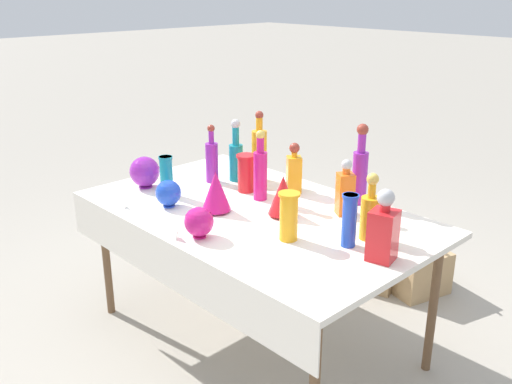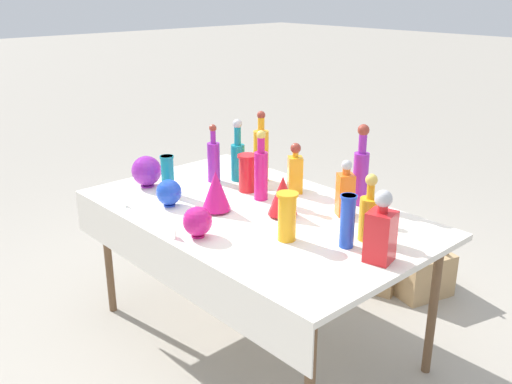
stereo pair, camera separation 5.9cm
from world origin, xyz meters
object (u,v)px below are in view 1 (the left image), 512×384
object	(u,v)px
tall_bottle_2	(370,213)
fluted_vase_0	(216,191)
tall_bottle_4	(212,159)
slender_vase_2	(349,219)
round_bowl_0	(145,172)
tall_bottle_0	(259,153)
cardboard_box_behind_right	(360,255)
tall_bottle_1	(360,170)
square_decanter_2	(383,230)
fluted_vase_1	(283,195)
round_bowl_1	(168,193)
round_bowl_2	(199,222)
tall_bottle_3	(260,171)
slender_vase_1	(246,172)
square_decanter_0	(345,191)
slender_vase_0	(166,175)
tall_bottle_5	(236,157)
square_decanter_1	(294,171)
slender_vase_3	(289,215)

from	to	relation	value
tall_bottle_2	fluted_vase_0	world-z (taller)	tall_bottle_2
tall_bottle_2	tall_bottle_4	distance (m)	1.10
slender_vase_2	round_bowl_0	distance (m)	1.29
tall_bottle_0	cardboard_box_behind_right	world-z (taller)	tall_bottle_0
tall_bottle_1	fluted_vase_0	world-z (taller)	tall_bottle_1
square_decanter_2	cardboard_box_behind_right	distance (m)	1.50
fluted_vase_1	round_bowl_1	world-z (taller)	fluted_vase_1
tall_bottle_1	round_bowl_0	world-z (taller)	tall_bottle_1
tall_bottle_0	tall_bottle_2	bearing A→B (deg)	-12.43
tall_bottle_1	round_bowl_2	distance (m)	0.91
tall_bottle_3	slender_vase_1	world-z (taller)	tall_bottle_3
fluted_vase_0	cardboard_box_behind_right	xyz separation A→B (m)	(0.07, 1.17, -0.73)
square_decanter_0	slender_vase_0	size ratio (longest dim) A/B	1.31
tall_bottle_5	tall_bottle_2	bearing A→B (deg)	-6.17
square_decanter_2	slender_vase_2	distance (m)	0.18
round_bowl_0	round_bowl_2	xyz separation A→B (m)	(0.75, -0.20, -0.02)
tall_bottle_2	square_decanter_0	size ratio (longest dim) A/B	1.09
tall_bottle_2	slender_vase_1	bearing A→B (deg)	178.31
square_decanter_0	cardboard_box_behind_right	distance (m)	1.11
tall_bottle_5	square_decanter_2	xyz separation A→B (m)	(1.19, -0.25, -0.01)
square_decanter_1	slender_vase_0	distance (m)	0.69
tall_bottle_4	slender_vase_3	bearing A→B (deg)	-17.20
square_decanter_0	slender_vase_2	world-z (taller)	square_decanter_0
tall_bottle_0	tall_bottle_3	world-z (taller)	tall_bottle_0
square_decanter_1	fluted_vase_1	world-z (taller)	square_decanter_1
tall_bottle_0	fluted_vase_1	size ratio (longest dim) A/B	2.00
tall_bottle_1	slender_vase_3	world-z (taller)	tall_bottle_1
tall_bottle_2	square_decanter_1	size ratio (longest dim) A/B	1.10
tall_bottle_4	square_decanter_1	distance (m)	0.50
tall_bottle_4	fluted_vase_1	size ratio (longest dim) A/B	1.64
tall_bottle_5	slender_vase_3	distance (m)	0.87
cardboard_box_behind_right	square_decanter_1	bearing A→B (deg)	-89.86
fluted_vase_0	round_bowl_2	world-z (taller)	fluted_vase_0
round_bowl_1	round_bowl_2	size ratio (longest dim) A/B	0.98
tall_bottle_0	fluted_vase_1	xyz separation A→B (m)	(0.47, -0.29, -0.06)
tall_bottle_4	cardboard_box_behind_right	distance (m)	1.25
square_decanter_0	slender_vase_3	distance (m)	0.42
slender_vase_0	round_bowl_0	distance (m)	0.19
tall_bottle_1	tall_bottle_5	distance (m)	0.75
square_decanter_2	round_bowl_1	distance (m)	1.15
slender_vase_2	slender_vase_1	bearing A→B (deg)	169.37
tall_bottle_4	square_decanter_1	xyz separation A→B (m)	(0.45, 0.21, -0.01)
round_bowl_0	round_bowl_1	bearing A→B (deg)	-13.30
tall_bottle_1	round_bowl_0	xyz separation A→B (m)	(-0.98, -0.67, -0.09)
slender_vase_1	slender_vase_3	bearing A→B (deg)	-26.32
square_decanter_2	slender_vase_1	world-z (taller)	square_decanter_2
round_bowl_0	cardboard_box_behind_right	bearing A→B (deg)	62.57
slender_vase_3	round_bowl_2	size ratio (longest dim) A/B	1.56
slender_vase_2	round_bowl_1	bearing A→B (deg)	-162.54
slender_vase_2	fluted_vase_1	size ratio (longest dim) A/B	1.16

